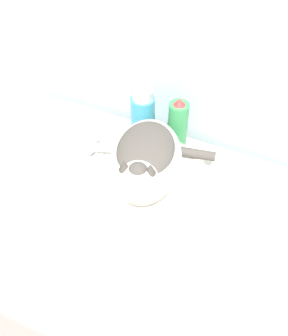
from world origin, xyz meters
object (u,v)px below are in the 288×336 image
(cat, at_px, (146,160))
(soap_bar, at_px, (51,174))
(faucet, at_px, (89,146))
(mouthwash_bottle, at_px, (143,116))
(spray_bottle_trigger, at_px, (178,127))
(cream_tube, at_px, (210,289))

(cat, bearing_deg, soap_bar, -93.82)
(faucet, height_order, mouthwash_bottle, mouthwash_bottle)
(spray_bottle_trigger, bearing_deg, cat, -92.92)
(cat, xyz_separation_m, spray_bottle_trigger, (0.01, 0.21, -0.05))
(spray_bottle_trigger, relative_size, soap_bar, 2.50)
(mouthwash_bottle, relative_size, spray_bottle_trigger, 0.99)
(cat, height_order, soap_bar, cat)
(mouthwash_bottle, height_order, spray_bottle_trigger, spray_bottle_trigger)
(cream_tube, relative_size, soap_bar, 1.81)
(faucet, bearing_deg, spray_bottle_trigger, 46.44)
(mouthwash_bottle, height_order, cream_tube, mouthwash_bottle)
(faucet, relative_size, soap_bar, 1.76)
(cream_tube, bearing_deg, cat, 141.30)
(soap_bar, bearing_deg, cat, 11.28)
(faucet, relative_size, mouthwash_bottle, 0.71)
(cat, distance_m, cream_tube, 0.37)
(faucet, xyz_separation_m, soap_bar, (-0.08, -0.10, -0.06))
(cream_tube, xyz_separation_m, soap_bar, (-0.56, 0.16, -0.00))
(mouthwash_bottle, height_order, soap_bar, mouthwash_bottle)
(faucet, height_order, cream_tube, faucet)
(faucet, distance_m, soap_bar, 0.14)
(spray_bottle_trigger, xyz_separation_m, soap_bar, (-0.30, -0.27, -0.08))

